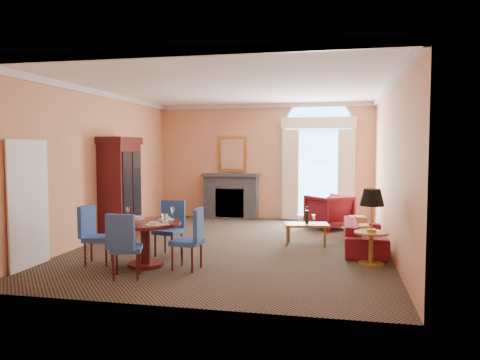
% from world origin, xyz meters
% --- Properties ---
extents(ground, '(7.50, 7.50, 0.00)m').
position_xyz_m(ground, '(0.00, 0.00, 0.00)').
color(ground, black).
rests_on(ground, ground).
extents(room_envelope, '(6.04, 7.52, 3.45)m').
position_xyz_m(room_envelope, '(-0.03, 0.67, 2.51)').
color(room_envelope, tan).
rests_on(room_envelope, ground).
extents(armoire, '(0.64, 1.13, 2.22)m').
position_xyz_m(armoire, '(-2.72, 0.42, 1.07)').
color(armoire, '#3C0D0D').
rests_on(armoire, ground).
extents(dining_table, '(1.19, 1.19, 0.95)m').
position_xyz_m(dining_table, '(-1.10, -1.94, 0.56)').
color(dining_table, '#3C0D0D').
rests_on(dining_table, ground).
extents(dining_chair_north, '(0.52, 0.52, 1.01)m').
position_xyz_m(dining_chair_north, '(-1.00, -1.01, 0.57)').
color(dining_chair_north, '#254A94').
rests_on(dining_chair_north, ground).
extents(dining_chair_south, '(0.57, 0.57, 1.01)m').
position_xyz_m(dining_chair_south, '(-1.10, -2.75, 0.57)').
color(dining_chair_south, '#254A94').
rests_on(dining_chair_south, ground).
extents(dining_chair_east, '(0.50, 0.50, 1.01)m').
position_xyz_m(dining_chair_east, '(-0.27, -1.98, 0.57)').
color(dining_chair_east, '#254A94').
rests_on(dining_chair_east, ground).
extents(dining_chair_west, '(0.53, 0.53, 1.01)m').
position_xyz_m(dining_chair_west, '(-2.04, -1.99, 0.57)').
color(dining_chair_west, '#254A94').
rests_on(dining_chair_west, ground).
extents(sofa, '(0.77, 1.95, 0.57)m').
position_xyz_m(sofa, '(2.55, 0.07, 0.28)').
color(sofa, maroon).
rests_on(sofa, ground).
extents(armchair, '(1.29, 1.29, 0.84)m').
position_xyz_m(armchair, '(1.83, 2.40, 0.42)').
color(armchair, maroon).
rests_on(armchair, ground).
extents(coffee_table, '(0.96, 0.65, 0.79)m').
position_xyz_m(coffee_table, '(1.42, 0.32, 0.42)').
color(coffee_table, olive).
rests_on(coffee_table, ground).
extents(side_table, '(0.57, 0.57, 1.27)m').
position_xyz_m(side_table, '(2.60, -1.07, 0.83)').
color(side_table, olive).
rests_on(side_table, ground).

